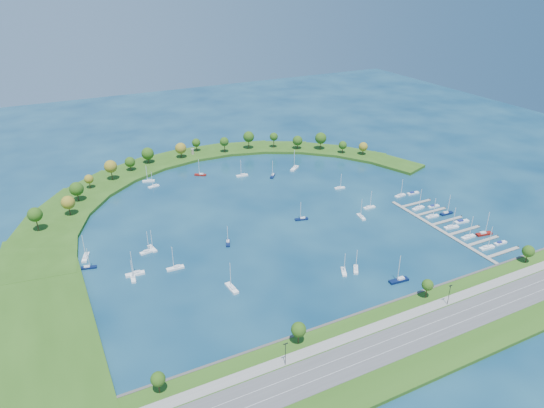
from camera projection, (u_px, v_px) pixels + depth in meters
name	position (u px, v px, depth m)	size (l,w,h in m)	color
ground	(268.00, 215.00, 295.79)	(700.00, 700.00, 0.00)	#082948
south_shoreline	(405.00, 338.00, 196.56)	(420.00, 43.10, 11.60)	#2B5216
breakwater	(170.00, 197.00, 315.75)	(286.74, 247.64, 2.00)	#2B5216
breakwater_trees	(197.00, 157.00, 355.90)	(241.65, 92.94, 14.48)	#382314
harbor_tower	(193.00, 152.00, 384.21)	(2.60, 2.60, 4.44)	gray
dock_system	(450.00, 227.00, 281.17)	(24.28, 82.00, 1.60)	gray
moored_boat_0	(344.00, 271.00, 239.74)	(5.28, 7.70, 11.11)	white
moored_boat_1	(369.00, 207.00, 303.45)	(7.88, 2.60, 11.42)	white
moored_boat_2	(148.00, 251.00, 256.44)	(8.57, 3.78, 12.18)	white
moored_boat_3	(399.00, 280.00, 232.84)	(10.04, 3.58, 14.46)	#09153C
moored_boat_4	(228.00, 242.00, 264.70)	(4.81, 7.75, 11.05)	#09153C
moored_boat_5	(302.00, 218.00, 289.66)	(8.11, 3.87, 11.49)	#09153C
moored_boat_6	(242.00, 175.00, 349.82)	(8.56, 3.12, 12.31)	white
moored_boat_7	(200.00, 174.00, 351.03)	(8.23, 6.56, 12.25)	maroon
moored_boat_8	(340.00, 187.00, 330.32)	(7.35, 2.98, 10.50)	white
moored_boat_9	(133.00, 278.00, 234.70)	(3.00, 7.65, 10.95)	white
moored_boat_10	(152.00, 248.00, 259.38)	(3.56, 8.20, 11.67)	white
moored_boat_11	(154.00, 186.00, 332.64)	(7.93, 3.67, 11.26)	white
moored_boat_12	(232.00, 288.00, 227.17)	(3.40, 9.65, 13.92)	white
moored_boat_13	(85.00, 257.00, 251.22)	(5.15, 9.35, 13.24)	white
moored_boat_14	(356.00, 269.00, 241.45)	(6.03, 7.48, 11.17)	white
moored_boat_15	(273.00, 175.00, 349.20)	(6.86, 7.83, 12.01)	#09153C
moored_boat_16	(361.00, 216.00, 292.00)	(3.61, 8.43, 12.00)	white
moored_boat_17	(149.00, 180.00, 340.90)	(8.47, 4.45, 11.98)	white
moored_boat_18	(175.00, 267.00, 242.45)	(8.73, 2.75, 12.71)	white
moored_boat_19	(88.00, 267.00, 243.05)	(7.94, 4.04, 11.24)	#09153C
moored_boat_20	(135.00, 273.00, 237.82)	(9.22, 3.14, 13.33)	white
moored_boat_21	(295.00, 168.00, 361.88)	(9.83, 8.81, 15.20)	white
docked_boat_0	(487.00, 247.00, 259.93)	(9.06, 3.20, 13.07)	white
docked_boat_1	(500.00, 243.00, 264.63)	(7.72, 2.49, 1.56)	white
docked_boat_2	(468.00, 237.00, 270.21)	(8.92, 2.58, 13.07)	white
docked_boat_3	(484.00, 233.00, 273.41)	(9.76, 4.17, 13.89)	maroon
docked_boat_4	(451.00, 227.00, 280.34)	(9.09, 3.91, 12.94)	white
docked_boat_5	(461.00, 221.00, 286.65)	(9.33, 3.67, 1.85)	white
docked_boat_6	(432.00, 216.00, 292.62)	(8.44, 2.94, 12.18)	white
docked_boat_7	(446.00, 213.00, 296.16)	(8.59, 2.63, 12.54)	#09153C
docked_boat_8	(418.00, 208.00, 302.31)	(9.17, 3.52, 13.14)	white
docked_boat_9	(433.00, 206.00, 305.02)	(7.74, 2.74, 1.55)	white
docked_boat_10	(400.00, 195.00, 319.07)	(8.28, 3.13, 11.88)	white
docked_boat_11	(413.00, 193.00, 322.62)	(8.52, 2.76, 1.72)	white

